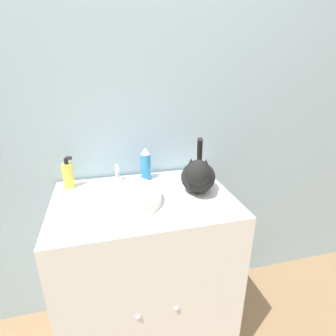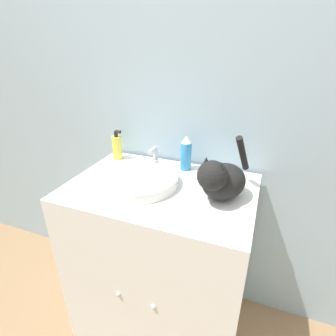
{
  "view_description": "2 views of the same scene",
  "coord_description": "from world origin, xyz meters",
  "views": [
    {
      "loc": [
        -0.16,
        -0.8,
        1.49
      ],
      "look_at": [
        0.12,
        0.29,
        1.04
      ],
      "focal_mm": 28.0,
      "sensor_mm": 36.0,
      "label": 1
    },
    {
      "loc": [
        0.41,
        -0.67,
        1.49
      ],
      "look_at": [
        0.06,
        0.24,
        1.03
      ],
      "focal_mm": 28.0,
      "sensor_mm": 36.0,
      "label": 2
    }
  ],
  "objects": [
    {
      "name": "cat",
      "position": [
        0.27,
        0.28,
        0.99
      ],
      "size": [
        0.23,
        0.34,
        0.25
      ],
      "rotation": [
        0.0,
        0.0,
        -1.97
      ],
      "color": "black",
      "rests_on": "vanity_cabinet"
    },
    {
      "name": "sink_basin",
      "position": [
        -0.1,
        0.27,
        0.93
      ],
      "size": [
        0.37,
        0.37,
        0.05
      ],
      "color": "white",
      "rests_on": "vanity_cabinet"
    },
    {
      "name": "vanity_cabinet",
      "position": [
        0.0,
        0.29,
        0.45
      ],
      "size": [
        0.84,
        0.59,
        0.9
      ],
      "color": "white",
      "rests_on": "ground_plane"
    },
    {
      "name": "spray_bottle",
      "position": [
        0.05,
        0.5,
        0.99
      ],
      "size": [
        0.06,
        0.06,
        0.18
      ],
      "color": "#338CCC",
      "rests_on": "vanity_cabinet"
    },
    {
      "name": "wall_back",
      "position": [
        0.0,
        0.62,
        1.25
      ],
      "size": [
        6.0,
        0.05,
        2.5
      ],
      "color": "#9EB7C6",
      "rests_on": "ground_plane"
    },
    {
      "name": "faucet",
      "position": [
        -0.1,
        0.46,
        0.95
      ],
      "size": [
        0.15,
        0.09,
        0.12
      ],
      "color": "silver",
      "rests_on": "vanity_cabinet"
    },
    {
      "name": "soap_bottle",
      "position": [
        -0.34,
        0.49,
        0.97
      ],
      "size": [
        0.06,
        0.05,
        0.17
      ],
      "color": "#EADB4C",
      "rests_on": "vanity_cabinet"
    }
  ]
}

